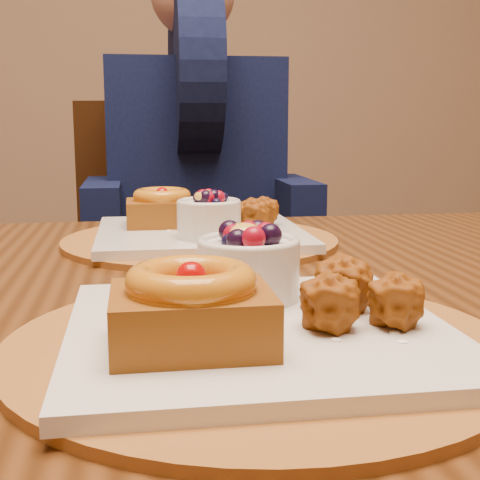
% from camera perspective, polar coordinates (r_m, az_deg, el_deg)
% --- Properties ---
extents(dining_table, '(1.60, 0.90, 0.76)m').
position_cam_1_polar(dining_table, '(0.74, -1.63, -9.29)').
color(dining_table, '#321909').
rests_on(dining_table, ground).
extents(place_setting_near, '(0.38, 0.38, 0.09)m').
position_cam_1_polar(place_setting_near, '(0.50, 1.18, -6.55)').
color(place_setting_near, brown).
rests_on(place_setting_near, dining_table).
extents(place_setting_far, '(0.38, 0.38, 0.08)m').
position_cam_1_polar(place_setting_far, '(0.92, -3.51, 1.01)').
color(place_setting_far, brown).
rests_on(place_setting_far, dining_table).
extents(chair_far, '(0.59, 0.59, 0.97)m').
position_cam_1_polar(chair_far, '(1.68, -7.58, -3.15)').
color(chair_far, black).
rests_on(chair_far, ground).
extents(diner, '(0.50, 0.49, 0.82)m').
position_cam_1_polar(diner, '(1.60, -3.88, 8.47)').
color(diner, black).
rests_on(diner, ground).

